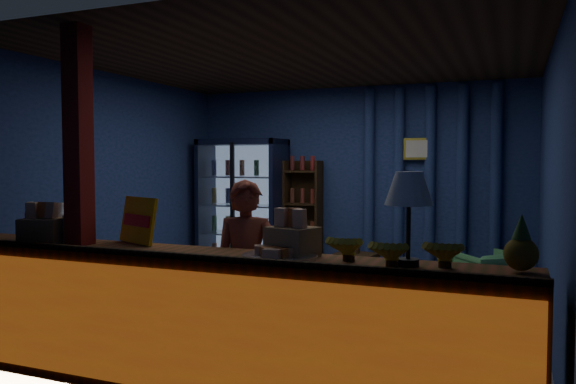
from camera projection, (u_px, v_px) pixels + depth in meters
name	position (u px, v px, depth m)	size (l,w,h in m)	color
ground	(298.00, 318.00, 5.69)	(4.60, 4.60, 0.00)	#515154
room_walls	(298.00, 163.00, 5.60)	(4.60, 4.60, 4.60)	navy
counter	(200.00, 321.00, 3.89)	(4.40, 0.57, 0.99)	brown
support_post	(79.00, 199.00, 4.25)	(0.16, 0.16, 2.60)	maroon
beverage_cooler	(245.00, 207.00, 7.99)	(1.20, 0.62, 1.90)	black
bottle_shelf	(304.00, 219.00, 7.81)	(0.50, 0.28, 1.60)	#352311
curtain_folds	(430.00, 184.00, 7.23)	(1.74, 0.14, 2.50)	navy
framed_picture	(418.00, 149.00, 7.22)	(0.36, 0.04, 0.28)	gold
shopkeeper	(246.00, 274.00, 4.30)	(0.53, 0.35, 1.44)	brown
green_chair	(488.00, 278.00, 6.24)	(0.63, 0.64, 0.59)	#58B164
side_table	(356.00, 271.00, 7.00)	(0.54, 0.43, 0.53)	#352311
yellow_sign	(138.00, 220.00, 4.32)	(0.44, 0.26, 0.36)	#DC9C0B
soda_bottles	(50.00, 226.00, 4.45)	(0.56, 0.17, 0.30)	red
snack_box_left	(43.00, 229.00, 4.32)	(0.35, 0.32, 0.32)	olive
snack_box_centre	(292.00, 239.00, 3.72)	(0.36, 0.33, 0.32)	olive
pastry_tray	(280.00, 254.00, 3.64)	(0.50, 0.50, 0.08)	silver
banana_bunches	(393.00, 251.00, 3.36)	(0.85, 0.32, 0.19)	yellow
table_lamp	(409.00, 192.00, 3.35)	(0.29, 0.29, 0.57)	black
pineapple	(521.00, 249.00, 3.17)	(0.19, 0.19, 0.33)	olive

